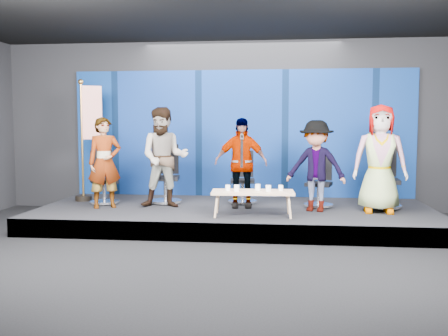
% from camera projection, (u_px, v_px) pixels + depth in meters
% --- Properties ---
extents(ground, '(10.00, 10.00, 0.00)m').
position_uv_depth(ground, '(219.00, 261.00, 6.53)').
color(ground, black).
rests_on(ground, ground).
extents(room_walls, '(10.02, 8.02, 3.51)m').
position_uv_depth(room_walls, '(219.00, 73.00, 6.32)').
color(room_walls, black).
rests_on(room_walls, ground).
extents(riser, '(7.00, 3.00, 0.30)m').
position_uv_depth(riser, '(235.00, 215.00, 8.99)').
color(riser, black).
rests_on(riser, ground).
extents(backdrop, '(7.00, 0.08, 2.60)m').
position_uv_depth(backdrop, '(242.00, 134.00, 10.30)').
color(backdrop, navy).
rests_on(backdrop, riser).
extents(chair_a, '(0.77, 0.77, 1.00)m').
position_uv_depth(chair_a, '(104.00, 186.00, 9.38)').
color(chair_a, silver).
rests_on(chair_a, riser).
extents(panelist_a, '(0.70, 0.63, 1.61)m').
position_uv_depth(panelist_a, '(105.00, 163.00, 8.86)').
color(panelist_a, black).
rests_on(panelist_a, riser).
extents(chair_b, '(0.69, 0.69, 1.11)m').
position_uv_depth(chair_b, '(166.00, 184.00, 9.46)').
color(chair_b, silver).
rests_on(chair_b, riser).
extents(panelist_b, '(0.94, 0.77, 1.79)m').
position_uv_depth(panelist_b, '(164.00, 157.00, 8.91)').
color(panelist_b, black).
rests_on(panelist_b, riser).
extents(chair_c, '(0.59, 0.59, 0.99)m').
position_uv_depth(chair_c, '(243.00, 186.00, 9.45)').
color(chair_c, silver).
rests_on(chair_c, riser).
extents(panelist_c, '(0.96, 0.45, 1.60)m').
position_uv_depth(panelist_c, '(241.00, 163.00, 8.92)').
color(panelist_c, black).
rests_on(panelist_c, riser).
extents(chair_d, '(0.66, 0.66, 0.96)m').
position_uv_depth(chair_d, '(319.00, 189.00, 9.03)').
color(chair_d, silver).
rests_on(chair_d, riser).
extents(panelist_d, '(1.12, 0.82, 1.56)m').
position_uv_depth(panelist_d, '(316.00, 166.00, 8.52)').
color(panelist_d, black).
rests_on(panelist_d, riser).
extents(chair_e, '(0.69, 0.69, 1.13)m').
position_uv_depth(chair_e, '(384.00, 187.00, 8.89)').
color(chair_e, silver).
rests_on(chair_e, riser).
extents(panelist_e, '(0.94, 0.65, 1.82)m').
position_uv_depth(panelist_e, '(380.00, 159.00, 8.39)').
color(panelist_e, black).
rests_on(panelist_e, riser).
extents(coffee_table, '(1.36, 0.63, 0.41)m').
position_uv_depth(coffee_table, '(253.00, 193.00, 8.09)').
color(coffee_table, '#A58060').
rests_on(coffee_table, riser).
extents(mug_a, '(0.08, 0.08, 0.09)m').
position_uv_depth(mug_a, '(228.00, 188.00, 8.13)').
color(mug_a, white).
rests_on(mug_a, coffee_table).
extents(mug_b, '(0.09, 0.09, 0.11)m').
position_uv_depth(mug_b, '(237.00, 188.00, 8.04)').
color(mug_b, white).
rests_on(mug_b, coffee_table).
extents(mug_c, '(0.09, 0.09, 0.10)m').
position_uv_depth(mug_c, '(258.00, 187.00, 8.15)').
color(mug_c, white).
rests_on(mug_c, coffee_table).
extents(mug_d, '(0.09, 0.09, 0.10)m').
position_uv_depth(mug_d, '(268.00, 188.00, 8.02)').
color(mug_d, white).
rests_on(mug_d, coffee_table).
extents(mug_e, '(0.08, 0.08, 0.09)m').
position_uv_depth(mug_e, '(281.00, 188.00, 8.14)').
color(mug_e, white).
rests_on(mug_e, coffee_table).
extents(flag_stand, '(0.52, 0.34, 2.36)m').
position_uv_depth(flag_stand, '(88.00, 137.00, 9.68)').
color(flag_stand, black).
rests_on(flag_stand, riser).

